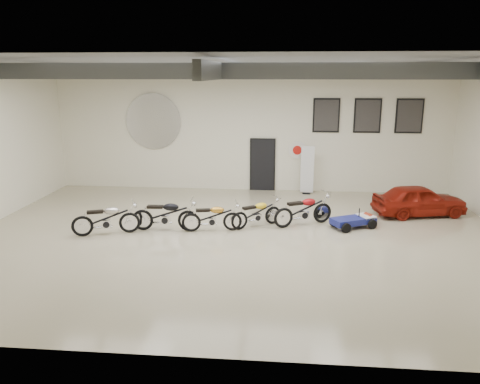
# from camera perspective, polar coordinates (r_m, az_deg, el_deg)

# --- Properties ---
(floor) EXTENTS (16.00, 12.00, 0.01)m
(floor) POSITION_cam_1_polar(r_m,az_deg,el_deg) (13.82, -0.45, -5.65)
(floor) COLOR tan
(floor) RESTS_ON ground
(ceiling) EXTENTS (16.00, 12.00, 0.01)m
(ceiling) POSITION_cam_1_polar(r_m,az_deg,el_deg) (13.00, -0.50, 15.55)
(ceiling) COLOR slate
(ceiling) RESTS_ON back_wall
(back_wall) EXTENTS (16.00, 0.02, 5.00)m
(back_wall) POSITION_cam_1_polar(r_m,az_deg,el_deg) (19.11, 1.31, 7.61)
(back_wall) COLOR white
(back_wall) RESTS_ON floor
(ceiling_beams) EXTENTS (15.80, 11.80, 0.32)m
(ceiling_beams) POSITION_cam_1_polar(r_m,az_deg,el_deg) (13.00, -0.49, 14.45)
(ceiling_beams) COLOR #5B5F63
(ceiling_beams) RESTS_ON ceiling
(door) EXTENTS (0.92, 0.08, 2.10)m
(door) POSITION_cam_1_polar(r_m,az_deg,el_deg) (19.25, 2.76, 3.28)
(door) COLOR black
(door) RESTS_ON back_wall
(logo_plaque) EXTENTS (2.30, 0.06, 1.16)m
(logo_plaque) POSITION_cam_1_polar(r_m,az_deg,el_deg) (19.70, -10.51, 8.46)
(logo_plaque) COLOR silver
(logo_plaque) RESTS_ON back_wall
(poster_left) EXTENTS (1.05, 0.08, 1.35)m
(poster_left) POSITION_cam_1_polar(r_m,az_deg,el_deg) (19.04, 10.47, 9.17)
(poster_left) COLOR black
(poster_left) RESTS_ON back_wall
(poster_mid) EXTENTS (1.05, 0.08, 1.35)m
(poster_mid) POSITION_cam_1_polar(r_m,az_deg,el_deg) (19.25, 15.28, 8.97)
(poster_mid) COLOR black
(poster_mid) RESTS_ON back_wall
(poster_right) EXTENTS (1.05, 0.08, 1.35)m
(poster_right) POSITION_cam_1_polar(r_m,az_deg,el_deg) (19.59, 19.94, 8.71)
(poster_right) COLOR black
(poster_right) RESTS_ON back_wall
(oil_sign) EXTENTS (0.72, 0.10, 0.72)m
(oil_sign) POSITION_cam_1_polar(r_m,az_deg,el_deg) (19.13, 7.00, 5.10)
(oil_sign) COLOR white
(oil_sign) RESTS_ON back_wall
(banner_stand) EXTENTS (0.54, 0.27, 1.91)m
(banner_stand) POSITION_cam_1_polar(r_m,az_deg,el_deg) (18.84, 8.20, 2.62)
(banner_stand) COLOR white
(banner_stand) RESTS_ON floor
(motorcycle_silver) EXTENTS (2.04, 1.23, 1.02)m
(motorcycle_silver) POSITION_cam_1_polar(r_m,az_deg,el_deg) (14.54, -16.04, -3.10)
(motorcycle_silver) COLOR silver
(motorcycle_silver) RESTS_ON floor
(motorcycle_black) EXTENTS (2.04, 0.70, 1.05)m
(motorcycle_black) POSITION_cam_1_polar(r_m,az_deg,el_deg) (14.51, -9.10, -2.68)
(motorcycle_black) COLOR silver
(motorcycle_black) RESTS_ON floor
(motorcycle_gold) EXTENTS (1.87, 0.86, 0.93)m
(motorcycle_gold) POSITION_cam_1_polar(r_m,az_deg,el_deg) (14.31, -3.45, -2.99)
(motorcycle_gold) COLOR silver
(motorcycle_gold) RESTS_ON floor
(motorcycle_yellow) EXTENTS (1.76, 1.46, 0.92)m
(motorcycle_yellow) POSITION_cam_1_polar(r_m,az_deg,el_deg) (14.71, 2.02, -2.53)
(motorcycle_yellow) COLOR silver
(motorcycle_yellow) RESTS_ON floor
(motorcycle_red) EXTENTS (2.07, 1.48, 1.05)m
(motorcycle_red) POSITION_cam_1_polar(r_m,az_deg,el_deg) (14.96, 7.74, -2.12)
(motorcycle_red) COLOR silver
(motorcycle_red) RESTS_ON floor
(go_kart) EXTENTS (1.88, 1.47, 0.62)m
(go_kart) POSITION_cam_1_polar(r_m,az_deg,el_deg) (15.15, 14.09, -3.05)
(go_kart) COLOR navy
(go_kart) RESTS_ON floor
(vintage_car) EXTENTS (1.93, 3.32, 1.06)m
(vintage_car) POSITION_cam_1_polar(r_m,az_deg,el_deg) (17.01, 21.02, -0.93)
(vintage_car) COLOR maroon
(vintage_car) RESTS_ON floor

